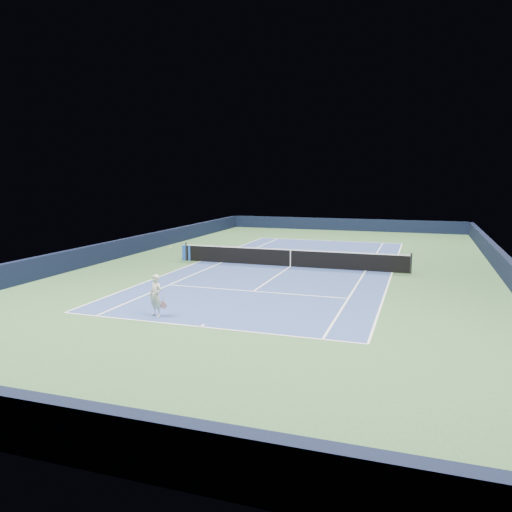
% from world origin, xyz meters
% --- Properties ---
extents(ground, '(40.00, 40.00, 0.00)m').
position_xyz_m(ground, '(0.00, 0.00, 0.00)').
color(ground, '#335930').
rests_on(ground, ground).
extents(wall_far, '(22.00, 0.35, 1.10)m').
position_xyz_m(wall_far, '(0.00, 19.82, 0.55)').
color(wall_far, black).
rests_on(wall_far, ground).
extents(wall_near, '(22.00, 0.35, 1.10)m').
position_xyz_m(wall_near, '(0.00, -19.82, 0.55)').
color(wall_near, black).
rests_on(wall_near, ground).
extents(wall_right, '(0.35, 40.00, 1.10)m').
position_xyz_m(wall_right, '(10.82, 0.00, 0.55)').
color(wall_right, black).
rests_on(wall_right, ground).
extents(wall_left, '(0.35, 40.00, 1.10)m').
position_xyz_m(wall_left, '(-10.82, 0.00, 0.55)').
color(wall_left, black).
rests_on(wall_left, ground).
extents(court_surface, '(10.97, 23.77, 0.01)m').
position_xyz_m(court_surface, '(0.00, 0.00, 0.00)').
color(court_surface, navy).
rests_on(court_surface, ground).
extents(baseline_far, '(10.97, 0.08, 0.00)m').
position_xyz_m(baseline_far, '(0.00, 11.88, 0.01)').
color(baseline_far, white).
rests_on(baseline_far, ground).
extents(baseline_near, '(10.97, 0.08, 0.00)m').
position_xyz_m(baseline_near, '(0.00, -11.88, 0.01)').
color(baseline_near, white).
rests_on(baseline_near, ground).
extents(sideline_doubles_right, '(0.08, 23.77, 0.00)m').
position_xyz_m(sideline_doubles_right, '(5.49, 0.00, 0.01)').
color(sideline_doubles_right, white).
rests_on(sideline_doubles_right, ground).
extents(sideline_doubles_left, '(0.08, 23.77, 0.00)m').
position_xyz_m(sideline_doubles_left, '(-5.49, 0.00, 0.01)').
color(sideline_doubles_left, white).
rests_on(sideline_doubles_left, ground).
extents(sideline_singles_right, '(0.08, 23.77, 0.00)m').
position_xyz_m(sideline_singles_right, '(4.12, 0.00, 0.01)').
color(sideline_singles_right, white).
rests_on(sideline_singles_right, ground).
extents(sideline_singles_left, '(0.08, 23.77, 0.00)m').
position_xyz_m(sideline_singles_left, '(-4.12, 0.00, 0.01)').
color(sideline_singles_left, white).
rests_on(sideline_singles_left, ground).
extents(service_line_far, '(8.23, 0.08, 0.00)m').
position_xyz_m(service_line_far, '(0.00, 6.40, 0.01)').
color(service_line_far, white).
rests_on(service_line_far, ground).
extents(service_line_near, '(8.23, 0.08, 0.00)m').
position_xyz_m(service_line_near, '(0.00, -6.40, 0.01)').
color(service_line_near, white).
rests_on(service_line_near, ground).
extents(center_service_line, '(0.08, 12.80, 0.00)m').
position_xyz_m(center_service_line, '(0.00, 0.00, 0.01)').
color(center_service_line, white).
rests_on(center_service_line, ground).
extents(center_mark_far, '(0.08, 0.30, 0.00)m').
position_xyz_m(center_mark_far, '(0.00, 11.73, 0.01)').
color(center_mark_far, white).
rests_on(center_mark_far, ground).
extents(center_mark_near, '(0.08, 0.30, 0.00)m').
position_xyz_m(center_mark_near, '(0.00, -11.73, 0.01)').
color(center_mark_near, white).
rests_on(center_mark_near, ground).
extents(tennis_net, '(12.90, 0.10, 1.07)m').
position_xyz_m(tennis_net, '(0.00, 0.00, 0.50)').
color(tennis_net, black).
rests_on(tennis_net, ground).
extents(sponsor_cube, '(0.62, 0.52, 0.89)m').
position_xyz_m(sponsor_cube, '(-6.40, 0.24, 0.45)').
color(sponsor_cube, '#1C46AD').
rests_on(sponsor_cube, ground).
extents(tennis_player, '(0.77, 1.29, 2.39)m').
position_xyz_m(tennis_player, '(-2.03, -11.21, 0.76)').
color(tennis_player, silver).
rests_on(tennis_player, ground).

